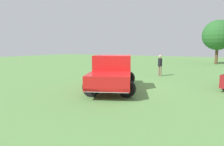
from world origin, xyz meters
name	(u,v)px	position (x,y,z in m)	size (l,w,h in m)	color
ground_plane	(126,88)	(0.00, 0.00, 0.00)	(80.00, 80.00, 0.00)	#5B8C47
pickup_truck	(112,72)	(-0.50, -0.70, 0.95)	(3.66, 5.18, 1.82)	black
person_bystander	(160,64)	(0.48, 5.29, 0.93)	(0.45, 0.45, 1.65)	#7A6B51
tree_back_right	(218,35)	(4.23, 19.57, 3.82)	(3.92, 3.92, 5.80)	brown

